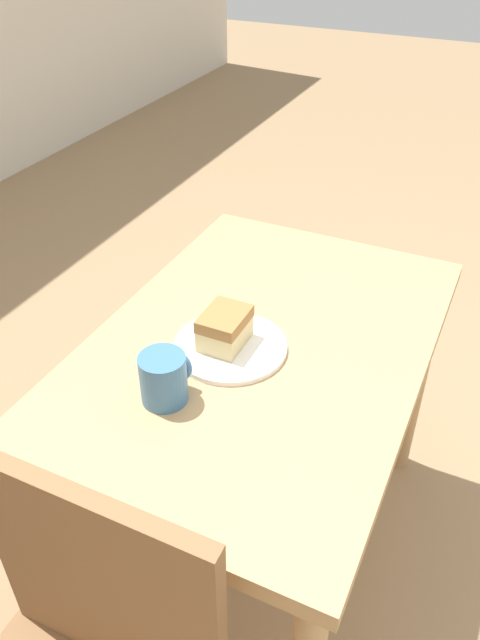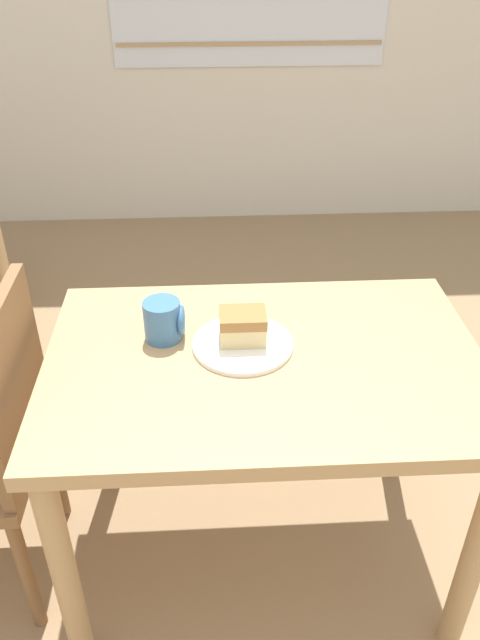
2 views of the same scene
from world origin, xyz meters
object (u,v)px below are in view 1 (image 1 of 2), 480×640
at_px(cake_slice, 225,328).
at_px(dining_table_near, 259,380).
at_px(plate, 230,347).
at_px(coffee_mug, 165,377).

bearing_deg(cake_slice, dining_table_near, -50.51).
relative_size(dining_table_near, plate, 4.27).
height_order(dining_table_near, cake_slice, cake_slice).
distance_m(cake_slice, coffee_mug, 0.20).
height_order(plate, coffee_mug, coffee_mug).
relative_size(dining_table_near, cake_slice, 9.35).
bearing_deg(cake_slice, plate, -93.61).
relative_size(cake_slice, coffee_mug, 1.09).
relative_size(dining_table_near, coffee_mug, 10.17).
distance_m(dining_table_near, coffee_mug, 0.31).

